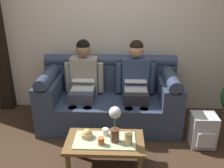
# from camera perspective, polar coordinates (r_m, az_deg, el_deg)

# --- Properties ---
(back_wall_patterned) EXTENTS (6.00, 0.12, 2.90)m
(back_wall_patterned) POSITION_cam_1_polar(r_m,az_deg,el_deg) (3.80, -0.22, 15.00)
(back_wall_patterned) COLOR beige
(back_wall_patterned) RESTS_ON ground_plane
(couch) EXTENTS (1.94, 0.88, 0.96)m
(couch) POSITION_cam_1_polar(r_m,az_deg,el_deg) (3.58, -0.58, -3.38)
(couch) COLOR #2D3851
(couch) RESTS_ON ground_plane
(person_left) EXTENTS (0.56, 0.67, 1.22)m
(person_left) POSITION_cam_1_polar(r_m,az_deg,el_deg) (3.51, -6.64, 0.90)
(person_left) COLOR #383D4C
(person_left) RESTS_ON ground_plane
(person_right) EXTENTS (0.56, 0.67, 1.22)m
(person_right) POSITION_cam_1_polar(r_m,az_deg,el_deg) (3.47, 5.50, 0.73)
(person_right) COLOR #232326
(person_right) RESTS_ON ground_plane
(coffee_table) EXTENTS (0.84, 0.48, 0.37)m
(coffee_table) POSITION_cam_1_polar(r_m,az_deg,el_deg) (2.74, -1.68, -13.87)
(coffee_table) COLOR brown
(coffee_table) RESTS_ON ground_plane
(flower_vase) EXTENTS (0.12, 0.12, 0.41)m
(flower_vase) POSITION_cam_1_polar(r_m,az_deg,el_deg) (2.55, 0.69, -8.81)
(flower_vase) COLOR brown
(flower_vase) RESTS_ON coffee_table
(snack_bowl) EXTENTS (0.13, 0.13, 0.10)m
(snack_bowl) POSITION_cam_1_polar(r_m,az_deg,el_deg) (2.73, -5.85, -11.53)
(snack_bowl) COLOR tan
(snack_bowl) RESTS_ON coffee_table
(cup_near_left) EXTENTS (0.07, 0.07, 0.08)m
(cup_near_left) POSITION_cam_1_polar(r_m,az_deg,el_deg) (2.61, -2.56, -13.09)
(cup_near_left) COLOR #B26633
(cup_near_left) RESTS_ON coffee_table
(cup_near_right) EXTENTS (0.07, 0.07, 0.08)m
(cup_near_right) POSITION_cam_1_polar(r_m,az_deg,el_deg) (2.76, -1.50, -11.03)
(cup_near_right) COLOR white
(cup_near_right) RESTS_ON coffee_table
(cup_far_center) EXTENTS (0.08, 0.08, 0.13)m
(cup_far_center) POSITION_cam_1_polar(r_m,az_deg,el_deg) (2.61, 3.82, -12.57)
(cup_far_center) COLOR #DBB77A
(cup_far_center) RESTS_ON coffee_table
(backpack_right) EXTENTS (0.30, 0.31, 0.43)m
(backpack_right) POSITION_cam_1_polar(r_m,az_deg,el_deg) (3.34, 20.34, -10.11)
(backpack_right) COLOR #B7B7BC
(backpack_right) RESTS_ON ground_plane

